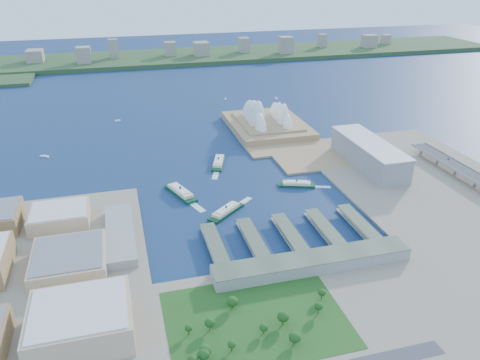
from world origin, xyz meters
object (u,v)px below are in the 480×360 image
object	(u,v)px
opera_house	(267,112)
ferry_b	(218,161)
ferry_c	(226,210)
car_c	(449,159)
ferry_a	(180,191)
ferry_d	(297,183)
toaster_building	(369,154)

from	to	relation	value
opera_house	ferry_b	xyz separation A→B (m)	(-120.33, -133.09, -26.51)
ferry_b	ferry_c	size ratio (longest dim) A/B	1.05
opera_house	car_c	xyz separation A→B (m)	(199.00, -237.68, -16.54)
opera_house	ferry_a	world-z (taller)	opera_house
ferry_b	ferry_c	world-z (taller)	ferry_b
ferry_a	ferry_c	xyz separation A→B (m)	(45.41, -64.70, -0.54)
ferry_c	ferry_b	bearing A→B (deg)	-48.97
ferry_c	ferry_d	xyz separation A→B (m)	(109.86, 48.47, -0.59)
opera_house	ferry_c	bearing A→B (deg)	-117.18
ferry_a	ferry_d	size ratio (longest dim) A/B	1.24
toaster_building	ferry_b	xyz separation A→B (m)	(-210.33, 66.91, -15.01)
opera_house	car_c	size ratio (longest dim) A/B	42.48
opera_house	car_c	bearing A→B (deg)	-50.06
opera_house	ferry_a	bearing A→B (deg)	-131.18
ferry_a	car_c	size ratio (longest dim) A/B	14.46
ferry_c	opera_house	bearing A→B (deg)	-66.77
ferry_b	car_c	distance (m)	336.17
toaster_building	ferry_d	size ratio (longest dim) A/B	3.14
toaster_building	ferry_b	bearing A→B (deg)	162.35
ferry_d	toaster_building	bearing A→B (deg)	-55.38
toaster_building	ferry_b	distance (m)	221.22
ferry_c	car_c	world-z (taller)	car_c
ferry_a	car_c	world-z (taller)	car_c
toaster_building	car_c	distance (m)	115.44
opera_house	car_c	world-z (taller)	opera_house
toaster_building	ferry_c	bearing A→B (deg)	-160.68
ferry_c	car_c	xyz separation A→B (m)	(343.99, 44.69, 10.21)
ferry_c	toaster_building	bearing A→B (deg)	-110.28
ferry_c	car_c	size ratio (longest dim) A/B	13.11
ferry_a	ferry_b	distance (m)	109.84
ferry_a	ferry_c	size ratio (longest dim) A/B	1.10
ferry_b	ferry_c	bearing A→B (deg)	-80.40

